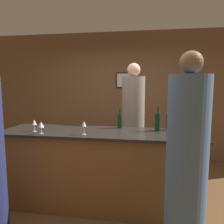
{
  "coord_description": "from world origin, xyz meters",
  "views": [
    {
      "loc": [
        0.64,
        -2.78,
        1.66
      ],
      "look_at": [
        0.16,
        0.1,
        1.29
      ],
      "focal_mm": 35.0,
      "sensor_mm": 36.0,
      "label": 1
    }
  ],
  "objects_px": {
    "bartender": "(133,128)",
    "wine_bottle_0": "(120,121)",
    "wine_bottle_1": "(169,122)",
    "wine_bottle_2": "(158,122)",
    "guest_0": "(186,171)"
  },
  "relations": [
    {
      "from": "wine_bottle_0",
      "to": "wine_bottle_1",
      "type": "relative_size",
      "value": 0.97
    },
    {
      "from": "wine_bottle_0",
      "to": "wine_bottle_1",
      "type": "bearing_deg",
      "value": -2.59
    },
    {
      "from": "bartender",
      "to": "wine_bottle_2",
      "type": "height_order",
      "value": "bartender"
    },
    {
      "from": "bartender",
      "to": "wine_bottle_0",
      "type": "height_order",
      "value": "bartender"
    },
    {
      "from": "wine_bottle_0",
      "to": "wine_bottle_1",
      "type": "distance_m",
      "value": 0.68
    },
    {
      "from": "wine_bottle_1",
      "to": "wine_bottle_2",
      "type": "xyz_separation_m",
      "value": [
        -0.15,
        -0.1,
        0.01
      ]
    },
    {
      "from": "wine_bottle_1",
      "to": "wine_bottle_0",
      "type": "bearing_deg",
      "value": 177.41
    },
    {
      "from": "bartender",
      "to": "wine_bottle_0",
      "type": "relative_size",
      "value": 7.28
    },
    {
      "from": "bartender",
      "to": "guest_0",
      "type": "xyz_separation_m",
      "value": [
        0.59,
        -1.66,
        -0.03
      ]
    },
    {
      "from": "guest_0",
      "to": "wine_bottle_1",
      "type": "relative_size",
      "value": 6.82
    },
    {
      "from": "guest_0",
      "to": "wine_bottle_1",
      "type": "distance_m",
      "value": 1.12
    },
    {
      "from": "wine_bottle_0",
      "to": "wine_bottle_2",
      "type": "height_order",
      "value": "wine_bottle_2"
    },
    {
      "from": "wine_bottle_1",
      "to": "guest_0",
      "type": "bearing_deg",
      "value": -86.73
    },
    {
      "from": "wine_bottle_0",
      "to": "wine_bottle_1",
      "type": "xyz_separation_m",
      "value": [
        0.68,
        -0.03,
        0.01
      ]
    },
    {
      "from": "guest_0",
      "to": "wine_bottle_1",
      "type": "bearing_deg",
      "value": 93.27
    }
  ]
}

